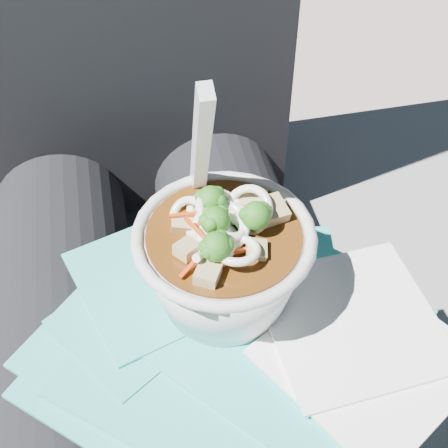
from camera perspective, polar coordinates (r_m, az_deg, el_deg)
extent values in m
cube|color=slate|center=(0.90, -5.26, -14.52)|extent=(1.01, 0.52, 0.47)
cylinder|color=black|center=(0.57, -14.07, -14.17)|extent=(0.14, 0.48, 0.14)
cylinder|color=black|center=(0.57, 3.53, -11.54)|extent=(0.14, 0.48, 0.14)
cube|color=#2AAFA7|center=(0.51, 0.93, -8.49)|extent=(0.21, 0.22, 0.00)
cube|color=#2AAFA7|center=(0.50, -3.23, -8.93)|extent=(0.29, 0.29, 0.00)
cube|color=#2AAFA7|center=(0.51, 3.28, -7.41)|extent=(0.24, 0.24, 0.00)
cube|color=#2AAFA7|center=(0.49, -3.92, -11.51)|extent=(0.27, 0.27, 0.00)
cube|color=#2AAFA7|center=(0.46, 2.67, -16.58)|extent=(0.17, 0.18, 0.00)
cube|color=#2AAFA7|center=(0.50, -1.54, -7.90)|extent=(0.21, 0.22, 0.00)
cube|color=#2AAFA7|center=(0.46, 4.32, -16.30)|extent=(0.20, 0.20, 0.00)
cube|color=#2AAFA7|center=(0.48, -2.06, -11.83)|extent=(0.24, 0.24, 0.00)
cube|color=#2AAFA7|center=(0.50, -6.82, -7.65)|extent=(0.17, 0.16, 0.00)
cube|color=#2AAFA7|center=(0.49, 5.19, -9.34)|extent=(0.25, 0.25, 0.00)
cube|color=#2AAFA7|center=(0.52, -5.43, -4.67)|extent=(0.17, 0.16, 0.00)
cube|color=white|center=(0.48, 13.07, -11.79)|extent=(0.18, 0.18, 0.00)
cube|color=white|center=(0.49, 11.61, -8.63)|extent=(0.14, 0.14, 0.00)
torus|color=silver|center=(0.44, 0.00, -1.06)|extent=(0.13, 0.13, 0.01)
cylinder|color=#422209|center=(0.45, 0.00, -1.32)|extent=(0.11, 0.11, 0.01)
torus|color=white|center=(0.43, 0.32, -0.18)|extent=(0.03, 0.03, 0.02)
torus|color=white|center=(0.45, -3.36, 0.85)|extent=(0.04, 0.03, 0.03)
torus|color=white|center=(0.46, 2.97, 1.35)|extent=(0.05, 0.04, 0.04)
torus|color=white|center=(0.45, 1.32, 1.01)|extent=(0.04, 0.03, 0.02)
torus|color=white|center=(0.45, 2.17, 1.25)|extent=(0.04, 0.05, 0.04)
torus|color=white|center=(0.46, -1.26, 1.27)|extent=(0.05, 0.05, 0.01)
torus|color=white|center=(0.45, -2.15, -0.14)|extent=(0.04, 0.05, 0.04)
torus|color=white|center=(0.44, -0.50, -1.31)|extent=(0.05, 0.05, 0.02)
torus|color=white|center=(0.42, 1.23, -2.41)|extent=(0.04, 0.04, 0.01)
torus|color=white|center=(0.44, -0.06, 0.95)|extent=(0.06, 0.06, 0.04)
torus|color=white|center=(0.44, 0.10, -0.14)|extent=(0.05, 0.04, 0.03)
torus|color=white|center=(0.44, -0.29, -0.28)|extent=(0.05, 0.05, 0.02)
cylinder|color=white|center=(0.43, -1.89, -0.77)|extent=(0.02, 0.01, 0.01)
cylinder|color=white|center=(0.45, 2.66, 0.96)|extent=(0.03, 0.01, 0.02)
cylinder|color=white|center=(0.45, 0.77, 0.87)|extent=(0.02, 0.02, 0.01)
cylinder|color=white|center=(0.45, 1.88, 0.79)|extent=(0.02, 0.02, 0.02)
cylinder|color=white|center=(0.42, -1.80, -2.66)|extent=(0.02, 0.03, 0.02)
cylinder|color=#5B8B43|center=(0.44, 2.87, -0.31)|extent=(0.01, 0.01, 0.01)
sphere|color=#1A5B14|center=(0.43, 2.93, 0.77)|extent=(0.02, 0.02, 0.02)
sphere|color=#1A5B14|center=(0.43, 3.56, 1.44)|extent=(0.01, 0.01, 0.01)
sphere|color=#1A5B14|center=(0.44, 3.50, 1.28)|extent=(0.01, 0.01, 0.01)
sphere|color=#1A5B14|center=(0.43, 3.72, 1.15)|extent=(0.01, 0.01, 0.01)
sphere|color=#1A5B14|center=(0.43, 2.01, 0.90)|extent=(0.01, 0.01, 0.01)
cylinder|color=#5B8B43|center=(0.45, -1.19, 1.12)|extent=(0.01, 0.01, 0.01)
sphere|color=#1A5B14|center=(0.44, -1.22, 2.21)|extent=(0.02, 0.02, 0.02)
sphere|color=#1A5B14|center=(0.45, -0.76, 2.84)|extent=(0.01, 0.01, 0.01)
sphere|color=#1A5B14|center=(0.44, -2.05, 2.51)|extent=(0.01, 0.01, 0.01)
sphere|color=#1A5B14|center=(0.44, -0.59, 2.82)|extent=(0.01, 0.01, 0.01)
sphere|color=#1A5B14|center=(0.44, -0.42, 2.10)|extent=(0.01, 0.01, 0.01)
cylinder|color=#5B8B43|center=(0.44, -0.78, -0.79)|extent=(0.01, 0.01, 0.01)
sphere|color=#1A5B14|center=(0.43, -0.79, 0.30)|extent=(0.02, 0.02, 0.02)
sphere|color=#1A5B14|center=(0.43, -0.24, 1.07)|extent=(0.01, 0.01, 0.01)
sphere|color=#1A5B14|center=(0.42, -1.66, 0.33)|extent=(0.01, 0.01, 0.01)
sphere|color=#1A5B14|center=(0.43, -1.42, 0.96)|extent=(0.01, 0.01, 0.01)
sphere|color=#1A5B14|center=(0.42, -1.20, -0.01)|extent=(0.01, 0.01, 0.01)
cylinder|color=#5B8B43|center=(0.42, -0.70, -3.15)|extent=(0.01, 0.01, 0.01)
sphere|color=#1A5B14|center=(0.41, -0.71, -2.08)|extent=(0.02, 0.02, 0.02)
sphere|color=#1A5B14|center=(0.41, -1.64, -2.10)|extent=(0.01, 0.01, 0.01)
sphere|color=#1A5B14|center=(0.41, 0.25, -1.95)|extent=(0.01, 0.01, 0.01)
sphere|color=#1A5B14|center=(0.41, -1.45, -2.51)|extent=(0.01, 0.01, 0.01)
sphere|color=#1A5B14|center=(0.41, -0.30, -1.21)|extent=(0.01, 0.01, 0.01)
cube|color=#DD4012|center=(0.45, -2.57, 0.96)|extent=(0.04, 0.00, 0.01)
cube|color=#DD4012|center=(0.43, 1.13, -2.53)|extent=(0.04, 0.01, 0.01)
cube|color=#DD4012|center=(0.45, 2.41, -0.02)|extent=(0.02, 0.04, 0.01)
cube|color=#DD4012|center=(0.43, -1.65, -2.08)|extent=(0.02, 0.04, 0.01)
cube|color=#DD4012|center=(0.43, -1.86, -1.21)|extent=(0.02, 0.03, 0.01)
cube|color=#DD4012|center=(0.42, -2.40, -3.05)|extent=(0.03, 0.03, 0.01)
cube|color=#DD4012|center=(0.43, -2.59, -1.68)|extent=(0.01, 0.03, 0.01)
cube|color=#9E8559|center=(0.45, 4.32, 1.18)|extent=(0.03, 0.03, 0.02)
cube|color=#9E8559|center=(0.46, 2.64, 2.07)|extent=(0.03, 0.03, 0.01)
cube|color=#9E8559|center=(0.46, -0.96, 2.17)|extent=(0.02, 0.02, 0.01)
cube|color=#9E8559|center=(0.45, -3.86, -0.04)|extent=(0.02, 0.02, 0.01)
cube|color=#9E8559|center=(0.43, -3.41, -2.31)|extent=(0.02, 0.02, 0.01)
cube|color=#9E8559|center=(0.41, -1.50, -4.61)|extent=(0.02, 0.02, 0.01)
cube|color=#9E8559|center=(0.43, 2.94, -2.50)|extent=(0.02, 0.02, 0.01)
ellipsoid|color=silver|center=(0.43, -0.87, -1.66)|extent=(0.03, 0.04, 0.01)
cube|color=silver|center=(0.43, -2.10, 7.32)|extent=(0.01, 0.06, 0.13)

